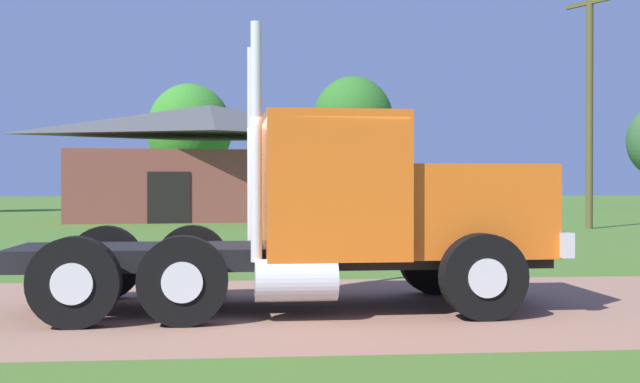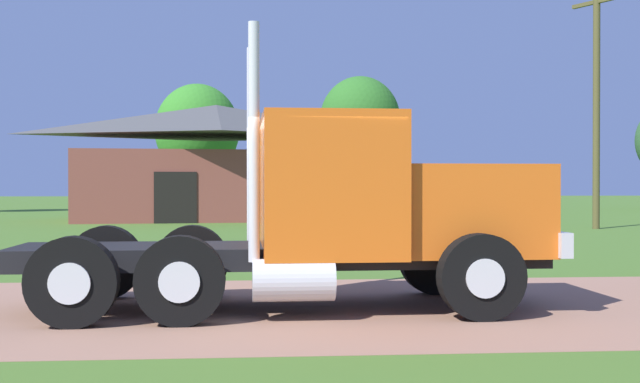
% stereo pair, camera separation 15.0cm
% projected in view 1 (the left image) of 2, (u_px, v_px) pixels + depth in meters
% --- Properties ---
extents(ground_plane, '(200.00, 200.00, 0.00)m').
position_uv_depth(ground_plane, '(301.00, 308.00, 10.86)').
color(ground_plane, '#446925').
extents(dirt_track, '(120.00, 6.17, 0.01)m').
position_uv_depth(dirt_track, '(301.00, 307.00, 10.86)').
color(dirt_track, '#966B54').
rests_on(dirt_track, ground_plane).
extents(truck_foreground_white, '(7.15, 2.83, 3.67)m').
position_uv_depth(truck_foreground_white, '(349.00, 214.00, 10.85)').
color(truck_foreground_white, black).
rests_on(truck_foreground_white, ground_plane).
extents(shed_building, '(13.71, 7.43, 5.36)m').
position_uv_depth(shed_building, '(210.00, 164.00, 37.16)').
color(shed_building, brown).
rests_on(shed_building, ground_plane).
extents(utility_pole_near, '(1.15, 2.01, 9.08)m').
position_uv_depth(utility_pole_near, '(590.00, 101.00, 29.95)').
color(utility_pole_near, brown).
rests_on(utility_pole_near, ground_plane).
extents(tree_mid, '(5.31, 5.31, 8.01)m').
position_uv_depth(tree_mid, '(190.00, 130.00, 50.37)').
color(tree_mid, '#513823').
rests_on(tree_mid, ground_plane).
extents(tree_right, '(4.52, 4.52, 7.70)m').
position_uv_depth(tree_right, '(353.00, 121.00, 44.69)').
color(tree_right, '#513823').
rests_on(tree_right, ground_plane).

